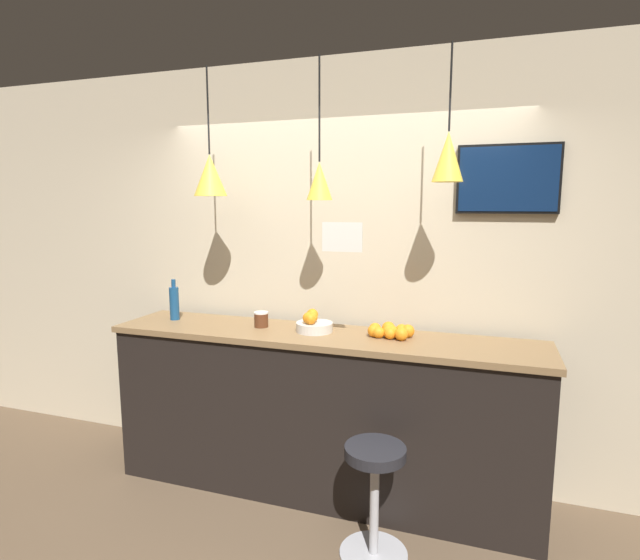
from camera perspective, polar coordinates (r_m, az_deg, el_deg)
The scene contains 13 objects.
ground_plane at distance 3.16m, azimuth -4.40°, elevation -28.77°, with size 14.00×14.00×0.00m, color brown.
back_wall at distance 3.54m, azimuth 2.03°, elevation 1.02°, with size 8.00×0.06×2.90m.
service_counter at distance 3.42m, azimuth 0.00°, elevation -14.99°, with size 2.82×0.56×1.09m.
bar_stool at distance 2.92m, azimuth 6.27°, elevation -22.20°, with size 0.38×0.38×0.64m.
fruit_bowl at distance 3.28m, azimuth -0.77°, elevation -5.03°, with size 0.24×0.24×0.14m.
orange_pile at distance 3.18m, azimuth 7.98°, elevation -5.78°, with size 0.29×0.19×0.09m.
juice_bottle at distance 3.75m, azimuth -16.32°, elevation -2.49°, with size 0.07×0.07×0.29m.
spread_jar at distance 3.42m, azimuth -6.73°, elevation -4.49°, with size 0.10×0.10×0.10m.
pendant_lamp_left at distance 3.45m, azimuth -12.45°, elevation 11.65°, with size 0.22×0.22×0.83m.
pendant_lamp_middle at distance 3.13m, azimuth -0.06°, elevation 11.34°, with size 0.16×0.16×0.86m.
pendant_lamp_right at distance 2.98m, azimuth 14.42°, elevation 13.52°, with size 0.18×0.18×0.76m.
mounted_tv at distance 3.31m, azimuth 20.67°, elevation 10.75°, with size 0.60×0.04×0.42m.
hanging_menu_board at distance 2.89m, azimuth 2.55°, elevation 4.93°, with size 0.24×0.01×0.17m.
Camera 1 is at (1.00, -2.30, 1.92)m, focal length 28.00 mm.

